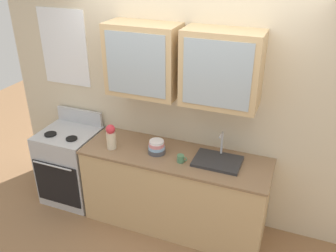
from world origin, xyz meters
name	(u,v)px	position (x,y,z in m)	size (l,w,h in m)	color
ground_plane	(174,222)	(0.00, 0.00, 0.00)	(10.00, 10.00, 0.00)	#936B47
back_wall_unit	(185,93)	(-0.01, 0.31, 1.49)	(4.34, 0.46, 2.75)	beige
counter	(175,190)	(0.00, 0.00, 0.45)	(2.00, 0.64, 0.91)	tan
stove_range	(72,165)	(-1.34, 0.00, 0.46)	(0.64, 0.65, 1.09)	silver
sink_faucet	(218,160)	(0.45, 0.03, 0.93)	(0.47, 0.34, 0.29)	#2D2D30
bowl_stack	(157,147)	(-0.20, -0.02, 0.97)	(0.19, 0.19, 0.14)	#4C4C54
vase	(111,137)	(-0.68, -0.11, 1.05)	(0.10, 0.10, 0.28)	beige
cup_near_sink	(181,159)	(0.10, -0.10, 0.95)	(0.10, 0.07, 0.08)	#4C7F59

